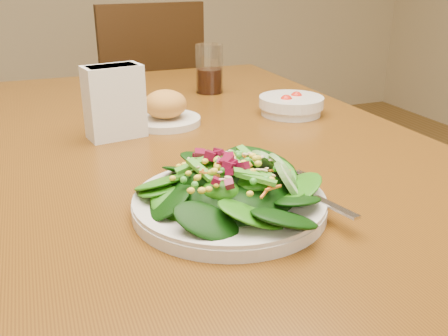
{
  "coord_description": "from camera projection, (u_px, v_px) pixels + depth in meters",
  "views": [
    {
      "loc": [
        -0.27,
        -0.91,
        1.06
      ],
      "look_at": [
        -0.04,
        -0.31,
        0.81
      ],
      "focal_mm": 40.0,
      "sensor_mm": 36.0,
      "label": 1
    }
  ],
  "objects": [
    {
      "name": "tomato_bowl",
      "position": [
        291.0,
        105.0,
        1.14
      ],
      "size": [
        0.15,
        0.15,
        0.05
      ],
      "color": "silver",
      "rests_on": "dining_table"
    },
    {
      "name": "chair_far",
      "position": [
        146.0,
        112.0,
        2.1
      ],
      "size": [
        0.48,
        0.48,
        0.94
      ],
      "rotation": [
        0.0,
        0.0,
        3.25
      ],
      "color": "black",
      "rests_on": "ground_plane"
    },
    {
      "name": "salad_plate",
      "position": [
        236.0,
        192.0,
        0.68
      ],
      "size": [
        0.27,
        0.27,
        0.08
      ],
      "rotation": [
        0.0,
        0.0,
        -0.34
      ],
      "color": "silver",
      "rests_on": "dining_table"
    },
    {
      "name": "bread_plate",
      "position": [
        166.0,
        111.0,
        1.07
      ],
      "size": [
        0.15,
        0.15,
        0.08
      ],
      "color": "silver",
      "rests_on": "dining_table"
    },
    {
      "name": "napkin_holder",
      "position": [
        114.0,
        100.0,
        0.97
      ],
      "size": [
        0.12,
        0.08,
        0.14
      ],
      "rotation": [
        0.0,
        0.0,
        0.18
      ],
      "color": "white",
      "rests_on": "dining_table"
    },
    {
      "name": "dining_table",
      "position": [
        189.0,
        184.0,
        1.03
      ],
      "size": [
        0.9,
        1.4,
        0.75
      ],
      "color": "#653A0E",
      "rests_on": "ground_plane"
    },
    {
      "name": "drinking_glass",
      "position": [
        209.0,
        72.0,
        1.33
      ],
      "size": [
        0.07,
        0.07,
        0.13
      ],
      "color": "silver",
      "rests_on": "dining_table"
    }
  ]
}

